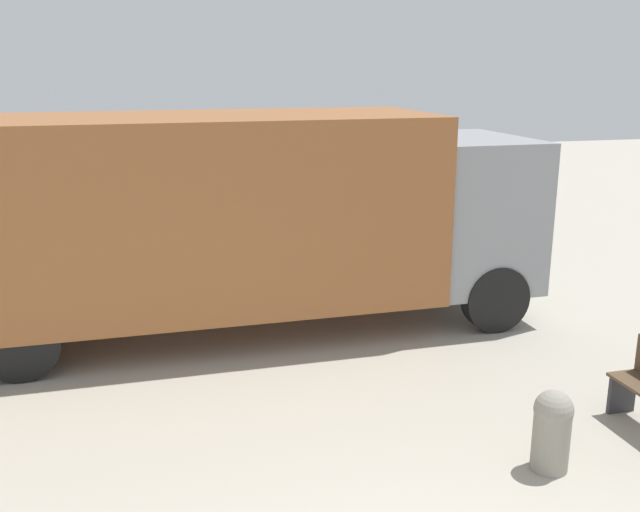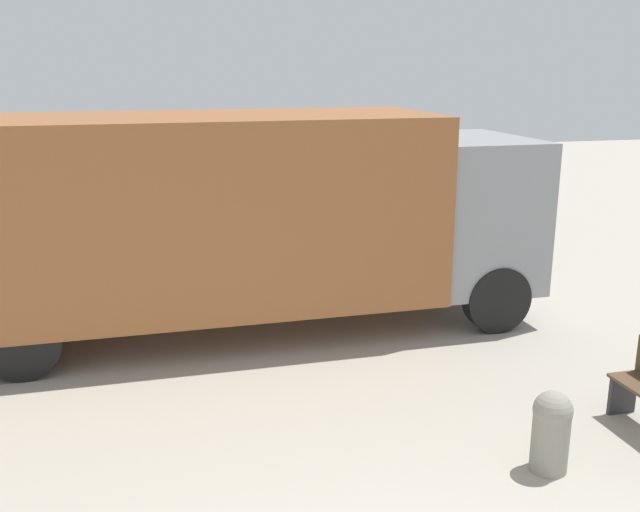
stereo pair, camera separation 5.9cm
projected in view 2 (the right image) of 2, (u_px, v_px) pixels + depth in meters
name	position (u px, v px, depth m)	size (l,w,h in m)	color
delivery_truck	(224.00, 212.00, 10.32)	(9.21, 2.68, 3.17)	#99592D
bollard_near_bench	(551.00, 428.00, 6.90)	(0.38, 0.38, 0.83)	gray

